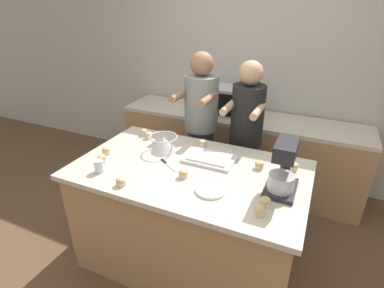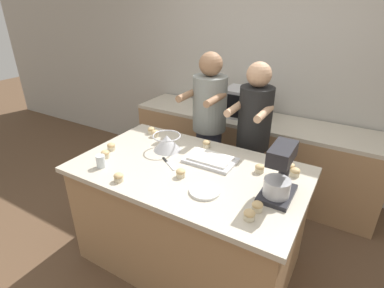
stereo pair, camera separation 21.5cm
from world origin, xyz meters
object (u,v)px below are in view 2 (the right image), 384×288
object	(u,v)px
cupcake_0	(249,215)
cupcake_11	(151,130)
cupcake_8	(181,173)
mixing_bowl	(167,142)
knife	(168,163)
cupcake_9	(290,167)
cupcake_5	(260,168)
cupcake_6	(111,146)
drinking_glass	(101,161)
cupcake_10	(119,177)
cupcake_2	(257,206)
cupcake_7	(206,144)
cupcake_3	(105,154)
person_left	(209,132)
microwave_oven	(246,103)
cupcake_4	(295,172)
cupcake_1	(155,133)
stand_mixer	(280,175)
baking_tray	(210,159)
person_right	(252,143)
small_plate	(205,191)

from	to	relation	value
cupcake_0	cupcake_11	world-z (taller)	same
cupcake_8	mixing_bowl	bearing A→B (deg)	137.46
knife	cupcake_9	size ratio (longest dim) A/B	2.83
cupcake_5	cupcake_6	world-z (taller)	same
drinking_glass	cupcake_5	size ratio (longest dim) A/B	1.42
cupcake_10	cupcake_8	bearing A→B (deg)	38.20
cupcake_6	cupcake_11	xyz separation A→B (m)	(0.08, 0.45, 0.00)
cupcake_2	cupcake_8	bearing A→B (deg)	171.71
cupcake_9	cupcake_10	world-z (taller)	same
cupcake_7	cupcake_11	distance (m)	0.59
cupcake_3	cupcake_10	size ratio (longest dim) A/B	1.00
person_left	cupcake_6	size ratio (longest dim) A/B	24.28
knife	cupcake_9	bearing A→B (deg)	23.58
microwave_oven	cupcake_4	world-z (taller)	microwave_oven
cupcake_0	cupcake_8	size ratio (longest dim) A/B	1.00
cupcake_5	cupcake_7	xyz separation A→B (m)	(-0.54, 0.17, 0.00)
cupcake_0	cupcake_2	size ratio (longest dim) A/B	1.00
drinking_glass	cupcake_8	bearing A→B (deg)	17.45
cupcake_4	cupcake_5	world-z (taller)	same
cupcake_10	microwave_oven	bearing A→B (deg)	82.33
drinking_glass	cupcake_1	xyz separation A→B (m)	(0.01, 0.66, -0.02)
stand_mixer	cupcake_0	size ratio (longest dim) A/B	5.35
cupcake_7	cupcake_8	xyz separation A→B (m)	(0.07, -0.52, 0.00)
baking_tray	person_left	bearing A→B (deg)	118.60
cupcake_1	knife	bearing A→B (deg)	-42.52
cupcake_1	cupcake_2	distance (m)	1.32
microwave_oven	cupcake_8	world-z (taller)	microwave_oven
cupcake_9	cupcake_10	distance (m)	1.26
microwave_oven	drinking_glass	distance (m)	1.77
person_right	drinking_glass	world-z (taller)	person_right
person_right	mixing_bowl	distance (m)	0.84
knife	cupcake_10	distance (m)	0.42
person_left	cupcake_10	distance (m)	1.21
microwave_oven	cupcake_11	bearing A→B (deg)	-119.21
knife	mixing_bowl	bearing A→B (deg)	125.77
baking_tray	cupcake_8	size ratio (longest dim) A/B	5.80
small_plate	knife	distance (m)	0.48
knife	person_right	bearing A→B (deg)	63.60
small_plate	cupcake_7	distance (m)	0.68
small_plate	cupcake_1	world-z (taller)	cupcake_1
baking_tray	cupcake_10	bearing A→B (deg)	-126.09
baking_tray	cupcake_1	distance (m)	0.69
cupcake_2	cupcake_9	distance (m)	0.58
cupcake_5	cupcake_9	size ratio (longest dim) A/B	1.00
drinking_glass	small_plate	bearing A→B (deg)	7.35
person_left	cupcake_4	world-z (taller)	person_left
microwave_oven	cupcake_5	xyz separation A→B (m)	(0.57, -1.16, -0.08)
microwave_oven	cupcake_0	bearing A→B (deg)	-67.67
cupcake_9	cupcake_11	size ratio (longest dim) A/B	1.00
microwave_oven	cupcake_9	size ratio (longest dim) A/B	6.84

